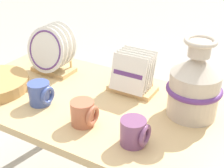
{
  "coord_description": "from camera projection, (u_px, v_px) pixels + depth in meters",
  "views": [
    {
      "loc": [
        0.58,
        -1.01,
        1.42
      ],
      "look_at": [
        0.0,
        0.0,
        0.8
      ],
      "focal_mm": 50.0,
      "sensor_mm": 36.0,
      "label": 1
    }
  ],
  "objects": [
    {
      "name": "display_table",
      "position": [
        112.0,
        121.0,
        1.41
      ],
      "size": [
        1.49,
        0.68,
        0.69
      ],
      "color": "tan",
      "rests_on": "ground_plane"
    },
    {
      "name": "mug_plum_glaze",
      "position": [
        134.0,
        132.0,
        1.12
      ],
      "size": [
        0.1,
        0.1,
        0.1
      ],
      "color": "#7A4770",
      "rests_on": "display_table"
    },
    {
      "name": "mug_cobalt_glaze",
      "position": [
        40.0,
        93.0,
        1.37
      ],
      "size": [
        0.1,
        0.1,
        0.1
      ],
      "color": "#42569E",
      "rests_on": "display_table"
    },
    {
      "name": "ceramic_vase",
      "position": [
        195.0,
        84.0,
        1.25
      ],
      "size": [
        0.23,
        0.23,
        0.33
      ],
      "color": "beige",
      "rests_on": "display_table"
    },
    {
      "name": "mug_terracotta_glaze",
      "position": [
        84.0,
        113.0,
        1.23
      ],
      "size": [
        0.1,
        0.1,
        0.1
      ],
      "color": "#B76647",
      "rests_on": "display_table"
    },
    {
      "name": "dish_rack_square_plates",
      "position": [
        133.0,
        77.0,
        1.46
      ],
      "size": [
        0.22,
        0.16,
        0.19
      ],
      "color": "tan",
      "rests_on": "display_table"
    },
    {
      "name": "dish_rack_round_plates",
      "position": [
        51.0,
        53.0,
        1.62
      ],
      "size": [
        0.24,
        0.18,
        0.25
      ],
      "color": "tan",
      "rests_on": "display_table"
    }
  ]
}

